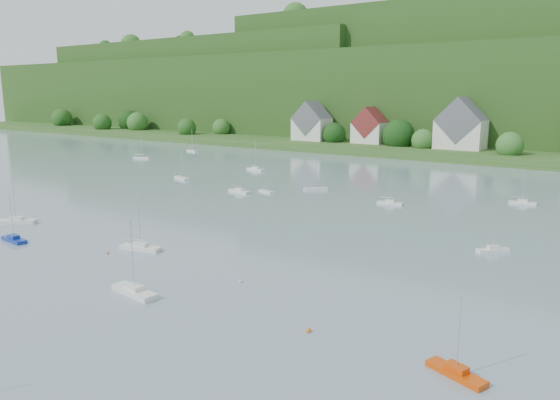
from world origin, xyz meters
name	(u,v)px	position (x,y,z in m)	size (l,w,h in m)	color
far_shore_strip	(455,149)	(0.00, 200.00, 1.50)	(600.00, 60.00, 3.00)	#29541F
forested_ridge	(503,91)	(0.39, 268.57, 22.89)	(620.00, 181.22, 69.89)	#1F4516
village_building_0	(312,124)	(-55.00, 187.00, 9.51)	(14.00, 10.40, 16.00)	silver
village_building_1	(370,128)	(-30.00, 189.00, 8.75)	(12.00, 9.36, 14.00)	silver
village_building_2	(461,128)	(5.00, 188.00, 10.27)	(16.00, 11.44, 18.00)	silver
near_sailboat_1	(14,239)	(-19.19, 41.76, 0.42)	(5.58, 1.95, 7.39)	navy
near_sailboat_3	(141,247)	(0.19, 49.87, 0.44)	(6.43, 3.27, 8.36)	white
near_sailboat_4	(134,291)	(13.04, 38.02, 0.46)	(6.67, 2.52, 8.79)	white
near_sailboat_5	(456,372)	(48.11, 41.23, 0.40)	(5.27, 3.08, 6.87)	#CC3F05
near_sailboat_6	(16,221)	(-29.84, 48.00, 0.46)	(6.45, 5.47, 8.98)	white
mooring_buoy_2	(309,332)	(34.16, 41.24, 0.00)	(0.49, 0.49, 0.49)	orange
mooring_buoy_3	(108,254)	(-2.26, 46.06, 0.00)	(0.37, 0.37, 0.37)	orange
mooring_buoy_4	(240,282)	(20.37, 47.92, 0.00)	(0.43, 0.43, 0.43)	silver
far_sailboat_cluster	(409,187)	(13.31, 119.76, 0.38)	(195.93, 74.00, 8.71)	white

